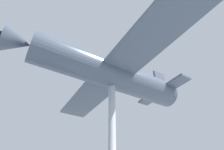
{
  "coord_description": "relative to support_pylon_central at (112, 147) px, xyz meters",
  "views": [
    {
      "loc": [
        -8.06,
        5.0,
        1.35
      ],
      "look_at": [
        0.0,
        0.0,
        8.31
      ],
      "focal_mm": 28.0,
      "sensor_mm": 36.0,
      "label": 1
    }
  ],
  "objects": [
    {
      "name": "suspended_airplane",
      "position": [
        0.0,
        0.31,
        4.64
      ],
      "size": [
        15.04,
        12.23,
        2.93
      ],
      "rotation": [
        0.0,
        0.0,
        -0.01
      ],
      "color": "#4C5666",
      "rests_on": "support_pylon_central"
    },
    {
      "name": "support_pylon_central",
      "position": [
        0.0,
        0.0,
        0.0
      ],
      "size": [
        0.42,
        0.42,
        7.36
      ],
      "color": "#B7B7BC",
      "rests_on": "ground_plane"
    }
  ]
}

